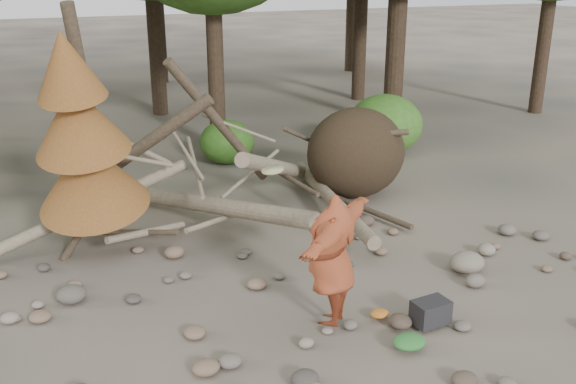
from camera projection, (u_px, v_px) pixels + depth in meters
name	position (u px, v px, depth m)	size (l,w,h in m)	color
ground	(341.00, 309.00, 9.56)	(120.00, 120.00, 0.00)	#514C44
deadfall_pile	(333.00, 158.00, 13.66)	(8.55, 5.24, 3.30)	#332619
dead_conifer	(83.00, 140.00, 10.60)	(2.06, 2.16, 4.35)	#4C3F30
bush_mid	(227.00, 142.00, 16.42)	(1.40, 1.40, 1.12)	#35671E
bush_right	(385.00, 124.00, 17.21)	(2.00, 2.00, 1.60)	#417A26
frisbee_thrower	(332.00, 260.00, 8.76)	(2.17, 2.07, 2.47)	brown
backpack	(430.00, 316.00, 9.06)	(0.51, 0.34, 0.34)	black
cloth_green	(409.00, 345.00, 8.51)	(0.46, 0.38, 0.17)	#2C6F2E
cloth_orange	(380.00, 317.00, 9.26)	(0.28, 0.23, 0.10)	#C06D20
boulder_mid_right	(467.00, 262.00, 10.67)	(0.59, 0.53, 0.35)	gray
boulder_mid_left	(71.00, 294.00, 9.71)	(0.45, 0.41, 0.27)	#575149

